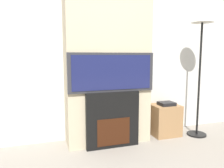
{
  "coord_description": "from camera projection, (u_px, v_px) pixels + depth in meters",
  "views": [
    {
      "loc": [
        -0.88,
        -1.09,
        1.21
      ],
      "look_at": [
        0.0,
        1.59,
        0.85
      ],
      "focal_mm": 35.0,
      "sensor_mm": 36.0,
      "label": 1
    }
  ],
  "objects": [
    {
      "name": "wall_back",
      "position": [
        103.0,
        46.0,
        3.2
      ],
      "size": [
        6.0,
        0.06,
        2.7
      ],
      "color": "silver",
      "rests_on": "ground_plane"
    },
    {
      "name": "chimney_breast",
      "position": [
        107.0,
        46.0,
        2.97
      ],
      "size": [
        1.15,
        0.41,
        2.7
      ],
      "color": "#BCAD8E",
      "rests_on": "ground_plane"
    },
    {
      "name": "media_stand",
      "position": [
        165.0,
        119.0,
        3.36
      ],
      "size": [
        0.41,
        0.36,
        0.52
      ],
      "color": "#997047",
      "rests_on": "ground_plane"
    },
    {
      "name": "fireplace",
      "position": [
        112.0,
        120.0,
        2.9
      ],
      "size": [
        0.72,
        0.15,
        0.75
      ],
      "color": "black",
      "rests_on": "ground_plane"
    },
    {
      "name": "floor_lamp",
      "position": [
        201.0,
        44.0,
        3.19
      ],
      "size": [
        0.31,
        0.31,
        1.79
      ],
      "color": "black",
      "rests_on": "ground_plane"
    },
    {
      "name": "television",
      "position": [
        112.0,
        72.0,
        2.82
      ],
      "size": [
        1.15,
        0.07,
        0.51
      ],
      "color": "#2D2D33",
      "rests_on": "fireplace"
    }
  ]
}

